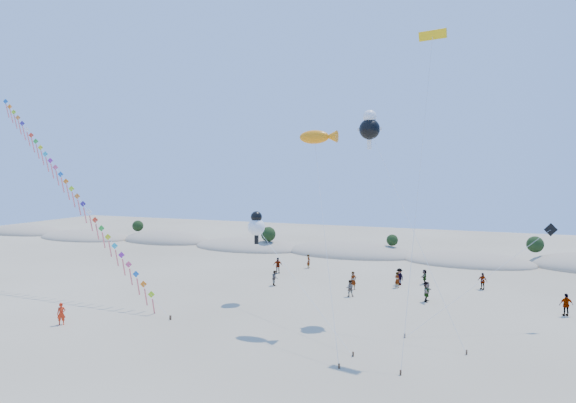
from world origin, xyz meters
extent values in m
plane|color=gray|center=(0.00, 0.00, 0.00)|extent=(160.00, 160.00, 0.00)
ellipsoid|color=gray|center=(-64.00, 45.60, 0.00)|extent=(17.00, 9.35, 3.20)
ellipsoid|color=#243714|center=(-64.00, 45.60, 0.88)|extent=(13.60, 6.12, 0.68)
ellipsoid|color=gray|center=(-48.00, 44.20, 0.00)|extent=(18.00, 9.90, 2.80)
ellipsoid|color=#243714|center=(-48.00, 44.20, 0.77)|extent=(14.40, 6.48, 0.72)
ellipsoid|color=gray|center=(-32.00, 46.00, 0.00)|extent=(16.00, 8.80, 3.60)
ellipsoid|color=#243714|center=(-32.00, 46.00, 0.99)|extent=(12.80, 5.76, 0.64)
ellipsoid|color=gray|center=(-16.00, 44.60, 0.00)|extent=(17.60, 9.68, 3.00)
ellipsoid|color=#243714|center=(-16.00, 44.60, 0.83)|extent=(14.08, 6.34, 0.70)
ellipsoid|color=gray|center=(0.00, 45.30, 0.00)|extent=(19.00, 10.45, 3.40)
ellipsoid|color=#243714|center=(0.00, 45.30, 0.94)|extent=(15.20, 6.84, 0.76)
ellipsoid|color=gray|center=(16.00, 43.90, 0.00)|extent=(16.40, 9.02, 2.80)
ellipsoid|color=#243714|center=(16.00, 43.90, 0.77)|extent=(13.12, 5.90, 0.66)
sphere|color=black|center=(-38.00, 46.20, 2.36)|extent=(1.90, 1.90, 1.90)
sphere|color=black|center=(-12.00, 43.40, 2.48)|extent=(2.20, 2.20, 2.20)
sphere|color=black|center=(6.00, 45.40, 2.24)|extent=(1.60, 1.60, 1.60)
sphere|color=black|center=(24.00, 46.80, 2.44)|extent=(2.10, 2.10, 2.10)
cube|color=#3F2D1E|center=(-5.87, 9.74, 0.17)|extent=(0.12, 0.12, 0.35)
cylinder|color=silver|center=(-20.39, 14.41, 10.01)|extent=(29.05, 9.37, 20.04)
cube|color=#A2E61B|center=(-8.26, 10.51, 1.65)|extent=(1.13, 0.44, 1.19)
cube|color=#E8616A|center=(-8.08, 10.56, 0.55)|extent=(0.19, 0.45, 1.55)
cube|color=orange|center=(-9.28, 10.84, 2.35)|extent=(1.13, 0.44, 1.19)
cube|color=#E8616A|center=(-9.10, 10.89, 1.25)|extent=(0.19, 0.45, 1.55)
cube|color=blue|center=(-10.31, 11.17, 3.06)|extent=(1.13, 0.44, 1.19)
cube|color=#E8616A|center=(-10.13, 11.22, 1.96)|extent=(0.19, 0.45, 1.55)
cube|color=#F04B77|center=(-11.33, 11.50, 3.77)|extent=(1.13, 0.44, 1.19)
cube|color=#E8616A|center=(-11.15, 11.55, 2.67)|extent=(0.19, 0.45, 1.55)
cube|color=purple|center=(-12.36, 11.83, 4.47)|extent=(1.13, 0.44, 1.19)
cube|color=#E8616A|center=(-12.18, 11.88, 3.37)|extent=(0.19, 0.45, 1.55)
cube|color=#1CB4D2|center=(-13.38, 12.16, 5.18)|extent=(1.13, 0.44, 1.19)
cube|color=#E8616A|center=(-13.20, 12.21, 4.08)|extent=(0.19, 0.45, 1.55)
cube|color=yellow|center=(-14.41, 12.49, 5.89)|extent=(1.13, 0.44, 1.19)
cube|color=#E8616A|center=(-14.23, 12.54, 4.79)|extent=(0.19, 0.45, 1.55)
cube|color=green|center=(-15.43, 12.82, 6.59)|extent=(1.13, 0.44, 1.19)
cube|color=#E8616A|center=(-15.25, 12.87, 5.49)|extent=(0.19, 0.45, 1.55)
cube|color=red|center=(-16.46, 13.15, 7.30)|extent=(1.13, 0.44, 1.19)
cube|color=#E8616A|center=(-16.28, 13.20, 6.20)|extent=(0.19, 0.45, 1.55)
cube|color=white|center=(-17.48, 13.48, 8.00)|extent=(1.13, 0.44, 1.19)
cube|color=#E8616A|center=(-17.30, 13.53, 6.90)|extent=(0.19, 0.45, 1.55)
cube|color=#37238E|center=(-18.51, 13.81, 8.71)|extent=(1.13, 0.44, 1.19)
cube|color=#E8616A|center=(-18.33, 13.86, 7.61)|extent=(0.19, 0.45, 1.55)
cube|color=orange|center=(-19.53, 14.14, 9.42)|extent=(1.13, 0.44, 1.19)
cube|color=#E8616A|center=(-19.35, 14.19, 8.32)|extent=(0.19, 0.45, 1.55)
cube|color=#A2E61B|center=(-20.56, 14.47, 10.12)|extent=(1.13, 0.44, 1.19)
cube|color=#E8616A|center=(-20.38, 14.52, 9.02)|extent=(0.19, 0.45, 1.55)
cube|color=orange|center=(-21.58, 14.80, 10.83)|extent=(1.13, 0.44, 1.19)
cube|color=#E8616A|center=(-21.40, 14.85, 9.73)|extent=(0.19, 0.45, 1.55)
cube|color=blue|center=(-22.61, 15.13, 11.54)|extent=(1.13, 0.44, 1.19)
cube|color=#E8616A|center=(-22.43, 15.18, 10.44)|extent=(0.19, 0.45, 1.55)
cube|color=#F04B77|center=(-23.63, 15.46, 12.24)|extent=(1.13, 0.44, 1.19)
cube|color=#E8616A|center=(-23.45, 15.51, 11.14)|extent=(0.19, 0.45, 1.55)
cube|color=purple|center=(-24.66, 15.79, 12.95)|extent=(1.13, 0.44, 1.19)
cube|color=#E8616A|center=(-24.48, 15.84, 11.85)|extent=(0.19, 0.45, 1.55)
cube|color=#1CB4D2|center=(-25.68, 16.12, 13.66)|extent=(1.13, 0.44, 1.19)
cube|color=#E8616A|center=(-25.50, 16.17, 12.56)|extent=(0.19, 0.45, 1.55)
cube|color=yellow|center=(-26.70, 16.45, 14.36)|extent=(1.13, 0.44, 1.19)
cube|color=#E8616A|center=(-26.52, 16.50, 13.26)|extent=(0.19, 0.45, 1.55)
cube|color=green|center=(-27.73, 16.78, 15.07)|extent=(1.13, 0.44, 1.19)
cube|color=#E8616A|center=(-27.55, 16.83, 13.97)|extent=(0.19, 0.45, 1.55)
cube|color=red|center=(-28.75, 17.11, 15.78)|extent=(1.13, 0.44, 1.19)
cube|color=#E8616A|center=(-28.57, 17.16, 14.68)|extent=(0.19, 0.45, 1.55)
cube|color=white|center=(-29.78, 17.43, 16.48)|extent=(1.13, 0.44, 1.19)
cube|color=#E8616A|center=(-29.60, 17.48, 15.38)|extent=(0.19, 0.45, 1.55)
cube|color=#37238E|center=(-30.80, 17.76, 17.19)|extent=(1.13, 0.44, 1.19)
cube|color=#E8616A|center=(-30.62, 17.81, 16.09)|extent=(0.19, 0.45, 1.55)
cube|color=orange|center=(-31.83, 18.09, 17.90)|extent=(1.13, 0.44, 1.19)
cube|color=#E8616A|center=(-31.65, 18.14, 16.80)|extent=(0.19, 0.45, 1.55)
cube|color=#A2E61B|center=(-32.85, 18.42, 18.60)|extent=(1.13, 0.44, 1.19)
cube|color=#E8616A|center=(-32.67, 18.47, 17.50)|extent=(0.19, 0.45, 1.55)
cube|color=orange|center=(-33.88, 18.75, 19.31)|extent=(1.13, 0.44, 1.19)
cube|color=#E8616A|center=(-33.70, 18.80, 18.21)|extent=(0.19, 0.45, 1.55)
cube|color=blue|center=(-34.90, 19.08, 20.02)|extent=(1.13, 0.44, 1.19)
cube|color=#E8616A|center=(-34.72, 19.13, 18.92)|extent=(0.19, 0.45, 1.55)
cube|color=#3F2D1E|center=(9.17, 5.38, 0.15)|extent=(0.10, 0.10, 0.30)
cylinder|color=silver|center=(6.97, 9.64, 7.25)|extent=(4.43, 8.56, 14.51)
ellipsoid|color=orange|center=(4.77, 13.91, 14.50)|extent=(2.41, 1.06, 1.06)
cone|color=orange|center=(6.12, 13.91, 14.50)|extent=(0.97, 0.97, 0.97)
cube|color=#3F2D1E|center=(9.51, 7.55, 0.15)|extent=(0.10, 0.10, 0.30)
cylinder|color=silver|center=(3.74, 12.68, 3.37)|extent=(11.57, 10.29, 6.76)
sphere|color=white|center=(-2.04, 17.81, 6.73)|extent=(1.56, 1.56, 1.56)
sphere|color=black|center=(-2.04, 17.81, 7.67)|extent=(1.04, 1.04, 1.04)
cube|color=black|center=(-2.04, 17.81, 5.56)|extent=(0.35, 0.18, 0.80)
cube|color=#3F2D1E|center=(16.28, 10.51, 0.15)|extent=(0.10, 0.10, 0.30)
cylinder|color=silver|center=(12.30, 14.12, 7.65)|extent=(7.99, 7.26, 15.32)
sphere|color=black|center=(8.33, 17.74, 15.30)|extent=(1.72, 1.72, 1.72)
sphere|color=white|center=(8.33, 17.74, 16.33)|extent=(1.12, 1.12, 1.12)
cube|color=white|center=(8.33, 17.74, 14.04)|extent=(0.35, 0.18, 0.80)
cube|color=white|center=(7.63, 17.74, 15.30)|extent=(0.60, 0.15, 0.25)
cube|color=white|center=(9.03, 17.74, 15.30)|extent=(0.60, 0.15, 0.25)
cube|color=#3F2D1E|center=(12.75, 5.78, 0.15)|extent=(0.10, 0.10, 0.30)
cylinder|color=silver|center=(13.13, 9.90, 10.73)|extent=(0.80, 8.27, 21.47)
cube|color=yellow|center=(13.52, 14.02, 21.46)|extent=(1.98, 0.81, 0.70)
cube|color=black|center=(13.52, 14.04, 21.46)|extent=(1.92, 0.50, 0.19)
cube|color=#3F2D1E|center=(12.11, 12.28, 0.15)|extent=(0.10, 0.10, 0.30)
cylinder|color=silver|center=(17.08, 15.88, 3.68)|extent=(9.96, 7.22, 7.38)
cube|color=black|center=(22.05, 19.48, 7.36)|extent=(1.01, 0.30, 1.04)
imported|color=red|center=(-12.99, 5.67, 0.85)|extent=(0.74, 0.69, 1.71)
imported|color=slate|center=(-2.59, 23.46, 0.78)|extent=(0.91, 0.96, 1.55)
imported|color=slate|center=(5.72, 21.96, 0.79)|extent=(0.88, 0.75, 1.58)
imported|color=slate|center=(5.43, 24.63, 0.91)|extent=(0.77, 0.78, 1.82)
imported|color=slate|center=(9.45, 28.32, 0.87)|extent=(1.26, 1.25, 1.75)
imported|color=slate|center=(12.68, 22.74, 0.91)|extent=(0.71, 1.74, 1.83)
imported|color=slate|center=(9.41, 27.06, 0.81)|extent=(0.71, 0.63, 1.62)
imported|color=slate|center=(11.84, 29.76, 0.76)|extent=(0.67, 1.47, 1.53)
imported|color=slate|center=(-4.59, 29.10, 0.91)|extent=(1.16, 0.83, 1.82)
imported|color=slate|center=(23.74, 22.34, 0.93)|extent=(1.17, 0.76, 1.85)
imported|color=slate|center=(17.48, 29.39, 0.84)|extent=(1.06, 0.87, 1.69)
imported|color=slate|center=(-2.18, 33.19, 0.83)|extent=(0.41, 0.61, 1.67)
camera|label=1|loc=(16.48, -21.97, 11.81)|focal=30.00mm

